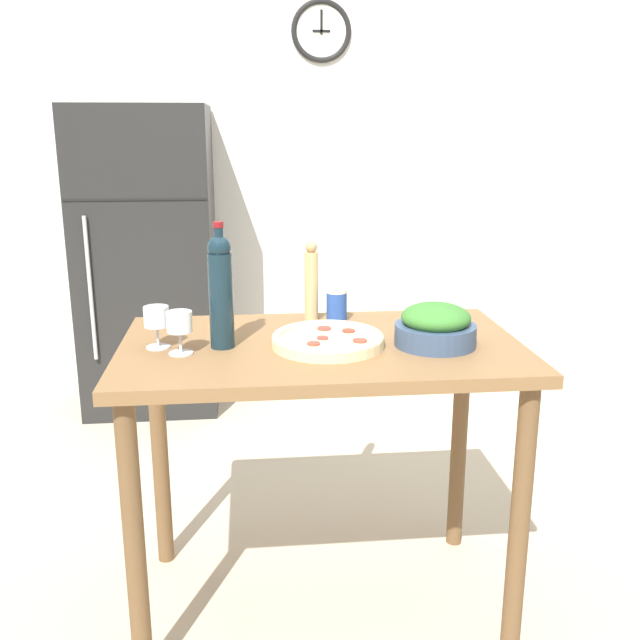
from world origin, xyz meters
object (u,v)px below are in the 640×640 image
refrigerator (149,260)px  wine_glass_far (157,319)px  pepper_mill (311,282)px  salt_canister (337,305)px  wine_glass_near (180,325)px  wine_bottle (221,289)px  salad_bowl (436,326)px  homemade_pizza (328,340)px

refrigerator → wine_glass_far: refrigerator is taller
pepper_mill → salt_canister: bearing=-12.0°
salt_canister → wine_glass_far: bearing=-156.9°
wine_glass_near → wine_glass_far: (-0.07, 0.06, 0.00)m
wine_glass_far → salt_canister: 0.60m
refrigerator → pepper_mill: (0.74, -1.62, 0.21)m
wine_bottle → wine_glass_near: (-0.11, -0.05, -0.09)m
wine_bottle → pepper_mill: size_ratio=1.38×
wine_glass_near → pepper_mill: 0.51m
wine_bottle → wine_glass_far: wine_bottle is taller
refrigerator → pepper_mill: refrigerator is taller
wine_bottle → wine_glass_far: size_ratio=2.96×
wine_glass_near → salt_canister: bearing=32.0°
wine_glass_far → salad_bowl: (0.80, -0.06, -0.03)m
wine_glass_far → pepper_mill: (0.47, 0.25, 0.04)m
wine_glass_near → salad_bowl: size_ratio=0.52×
salad_bowl → homemade_pizza: 0.31m
wine_glass_far → salad_bowl: 0.80m
pepper_mill → homemade_pizza: size_ratio=0.81×
wine_bottle → salt_canister: 0.45m
refrigerator → salt_canister: refrigerator is taller
refrigerator → wine_glass_near: 1.97m
wine_glass_near → homemade_pizza: (0.42, 0.03, -0.07)m
wine_glass_far → salad_bowl: size_ratio=0.52×
wine_bottle → wine_glass_near: wine_bottle is taller
wine_glass_near → salt_canister: (0.48, 0.30, -0.03)m
salad_bowl → wine_glass_near: bearing=-179.6°
refrigerator → wine_glass_far: 1.89m
wine_glass_near → wine_glass_far: size_ratio=1.00×
pepper_mill → wine_glass_far: bearing=-151.7°
salad_bowl → refrigerator: bearing=119.0°
pepper_mill → salad_bowl: bearing=-43.0°
pepper_mill → salt_canister: (0.08, -0.02, -0.07)m
wine_glass_near → wine_bottle: bearing=24.2°
refrigerator → wine_bottle: size_ratio=4.44×
salt_canister → wine_bottle: bearing=-145.8°
refrigerator → salt_canister: 1.83m
wine_glass_near → homemade_pizza: size_ratio=0.38×
refrigerator → homemade_pizza: size_ratio=4.93×
salad_bowl → pepper_mill: bearing=137.0°
homemade_pizza → salt_canister: 0.28m
pepper_mill → homemade_pizza: bearing=-85.5°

